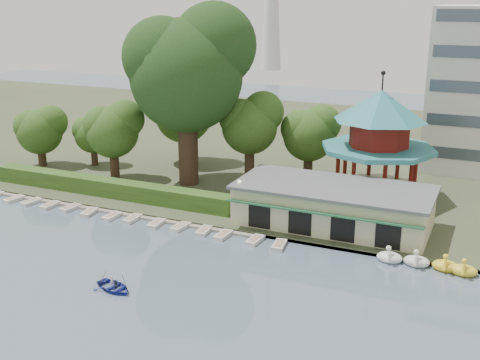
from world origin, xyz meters
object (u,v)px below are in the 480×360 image
Objects in this scene: dock at (114,211)px; pavilion at (379,134)px; boathouse at (333,205)px; rowboat_with_passengers at (114,284)px; big_tree at (188,66)px.

pavilion is (24.00, 14.80, 7.36)m from dock.
boathouse is 3.48× the size of rowboat_with_passengers.
dock is 1.83× the size of boathouse.
pavilion is 0.65× the size of big_tree.
pavilion is at bearing 64.67° from rowboat_with_passengers.
boathouse is 23.02m from big_tree.
big_tree is 29.65m from rowboat_with_passengers.
rowboat_with_passengers is (-11.82, -19.17, -1.89)m from boathouse.
rowboat_with_passengers is at bearing -121.65° from boathouse.
pavilion is at bearing 31.66° from dock.
dock is 18.05m from big_tree.
rowboat_with_passengers is at bearing -115.33° from pavilion.
pavilion reaches higher than rowboat_with_passengers.
dock is 17.64m from rowboat_with_passengers.
boathouse is at bearing -101.28° from pavilion.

